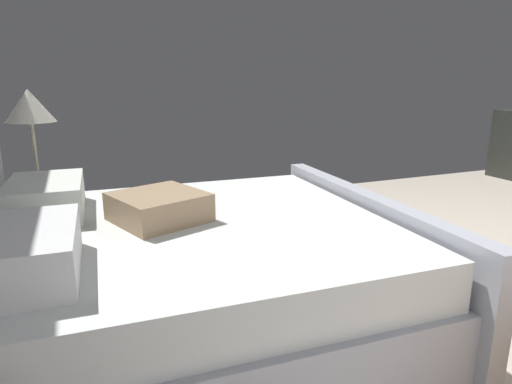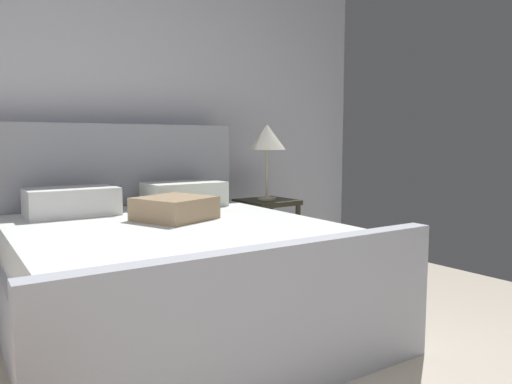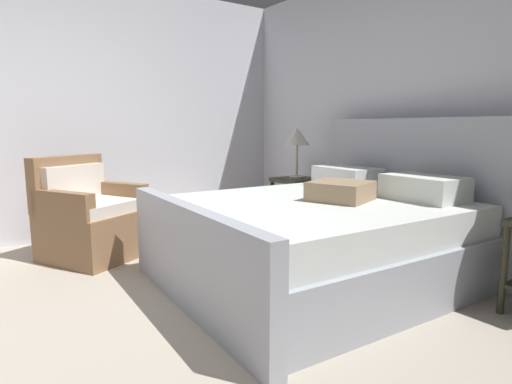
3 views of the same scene
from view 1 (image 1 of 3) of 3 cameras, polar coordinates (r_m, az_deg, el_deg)
ground_plane at (r=3.57m, az=26.14°, el=-8.70°), size 4.95×6.56×0.02m
bed at (r=2.28m, az=-9.68°, el=-10.57°), size 1.99×2.20×1.23m
nightstand_right at (r=3.42m, az=-26.00°, el=-2.34°), size 0.44×0.44×0.60m
table_lamp_right at (r=3.30m, az=-27.39°, el=9.69°), size 0.32×0.32×0.64m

